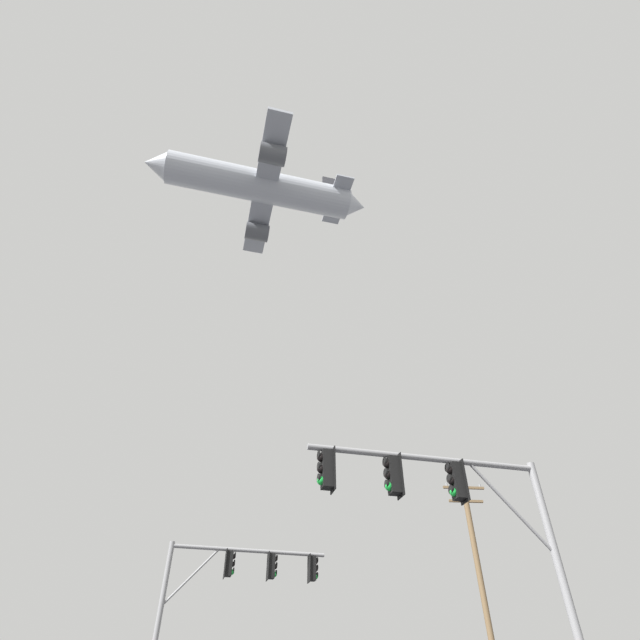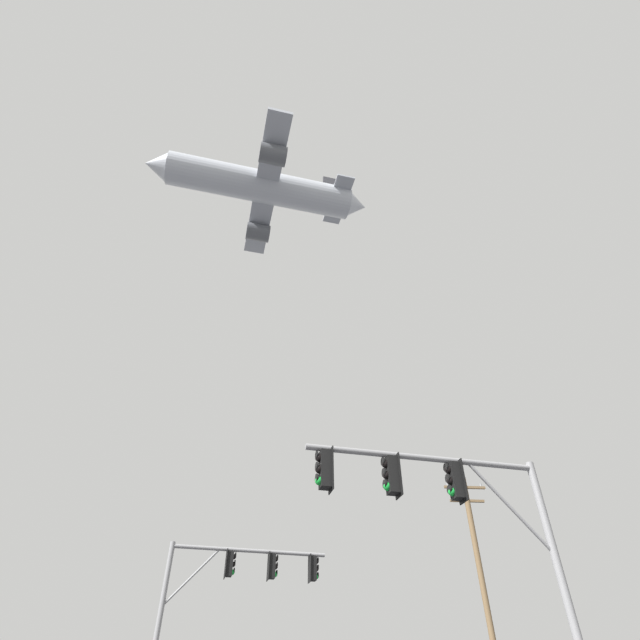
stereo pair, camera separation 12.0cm
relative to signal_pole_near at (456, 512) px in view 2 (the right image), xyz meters
The scene contains 4 objects.
signal_pole_near is the anchor object (origin of this frame).
signal_pole_far 11.21m from the signal_pole_near, 122.66° to the left, with size 6.18×1.34×6.30m.
utility_pole 14.25m from the signal_pole_near, 68.00° to the left, with size 2.20×0.28×10.74m.
airplane 37.78m from the signal_pole_near, 115.58° to the left, with size 20.43×15.78×5.57m.
Camera 2 is at (-1.02, -3.78, 1.38)m, focal length 27.21 mm.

